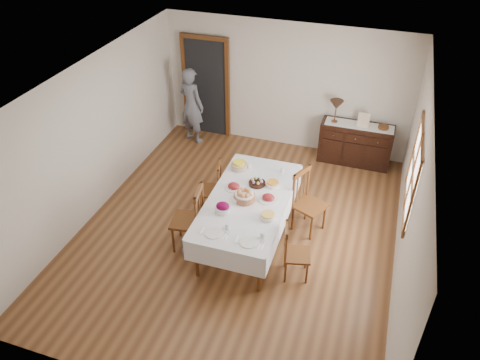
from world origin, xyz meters
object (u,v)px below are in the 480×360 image
(sideboard, at_px, (355,144))
(chair_right_near, at_px, (294,252))
(chair_left_near, at_px, (190,218))
(dining_table, at_px, (248,204))
(person, at_px, (191,103))
(chair_left_far, at_px, (212,188))
(chair_right_far, at_px, (307,201))
(table_lamp, at_px, (336,106))

(sideboard, bearing_deg, chair_right_near, -97.61)
(chair_left_near, distance_m, chair_right_near, 1.66)
(dining_table, relative_size, person, 1.36)
(chair_left_near, height_order, sideboard, chair_left_near)
(dining_table, distance_m, sideboard, 3.16)
(chair_left_far, relative_size, person, 0.56)
(chair_left_far, distance_m, chair_right_far, 1.62)
(dining_table, bearing_deg, chair_right_near, -33.12)
(chair_right_near, relative_size, sideboard, 0.66)
(chair_left_far, relative_size, chair_right_near, 1.07)
(sideboard, bearing_deg, chair_left_near, -122.56)
(chair_left_near, bearing_deg, dining_table, 109.97)
(chair_left_near, relative_size, chair_right_near, 1.23)
(chair_right_far, xyz_separation_m, sideboard, (0.50, 2.30, -0.13))
(table_lamp, bearing_deg, sideboard, 2.77)
(chair_left_far, relative_size, chair_right_far, 0.89)
(sideboard, relative_size, person, 0.80)
(chair_left_near, xyz_separation_m, chair_right_far, (1.61, 0.99, -0.01))
(chair_left_near, distance_m, person, 3.38)
(chair_left_far, bearing_deg, chair_left_near, -15.10)
(chair_right_near, height_order, chair_right_far, chair_right_far)
(chair_left_far, distance_m, person, 2.55)
(dining_table, bearing_deg, sideboard, 64.82)
(chair_right_far, bearing_deg, chair_left_near, 145.95)
(chair_left_near, xyz_separation_m, person, (-1.30, 3.10, 0.31))
(chair_left_near, xyz_separation_m, table_lamp, (1.65, 3.27, 0.62))
(chair_right_far, distance_m, sideboard, 2.36)
(chair_left_far, xyz_separation_m, person, (-1.29, 2.17, 0.38))
(chair_right_near, height_order, sideboard, chair_right_near)
(chair_left_near, bearing_deg, table_lamp, 144.54)
(chair_right_near, xyz_separation_m, sideboard, (0.46, 3.41, -0.04))
(dining_table, xyz_separation_m, chair_right_near, (0.86, -0.55, -0.26))
(dining_table, bearing_deg, chair_right_far, 33.91)
(table_lamp, bearing_deg, dining_table, -106.74)
(chair_left_near, bearing_deg, chair_right_far, 112.95)
(dining_table, xyz_separation_m, sideboard, (1.31, 2.86, -0.30))
(chair_left_far, bearing_deg, person, -165.25)
(chair_right_near, relative_size, person, 0.52)
(chair_left_far, distance_m, sideboard, 3.18)
(chair_right_near, relative_size, chair_right_far, 0.84)
(chair_right_near, distance_m, sideboard, 3.44)
(chair_right_far, relative_size, table_lamp, 2.37)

